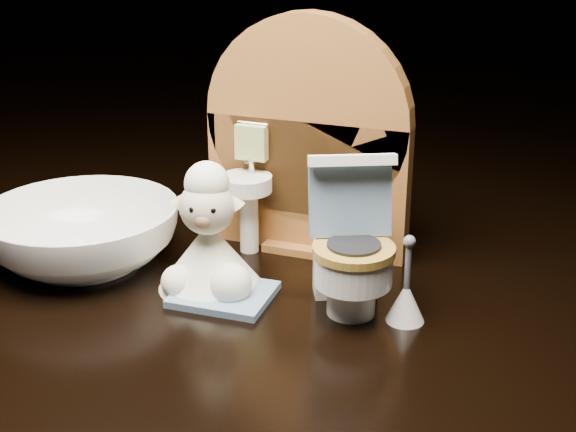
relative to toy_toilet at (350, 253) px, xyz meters
name	(u,v)px	position (x,y,z in m)	size (l,w,h in m)	color
backdrop_panel	(306,150)	(-0.05, 0.07, 0.03)	(0.13, 0.05, 0.15)	brown
toy_toilet	(350,253)	(0.00, 0.00, 0.00)	(0.05, 0.06, 0.09)	white
bath_mat	(224,294)	(-0.07, -0.02, -0.03)	(0.05, 0.04, 0.00)	slate
toilet_brush	(406,299)	(0.03, -0.01, -0.02)	(0.02, 0.02, 0.05)	white
plush_lamb	(209,245)	(-0.08, -0.01, -0.01)	(0.06, 0.06, 0.08)	white
ceramic_bowl	(83,235)	(-0.17, 0.00, -0.01)	(0.12, 0.12, 0.04)	white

